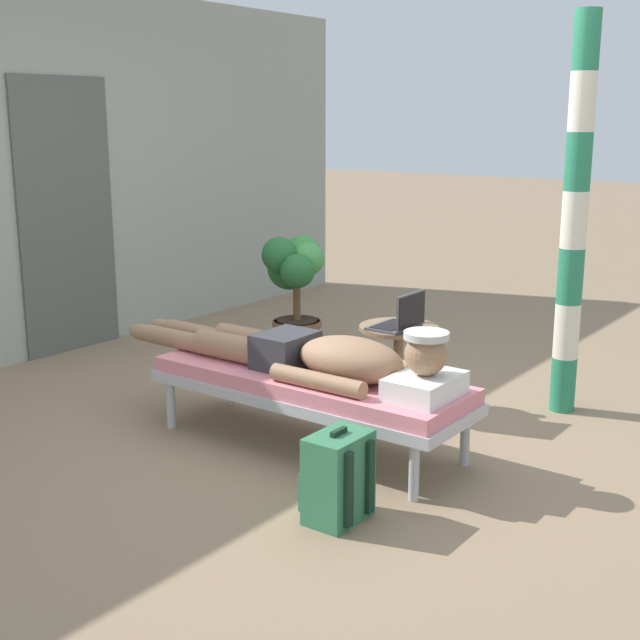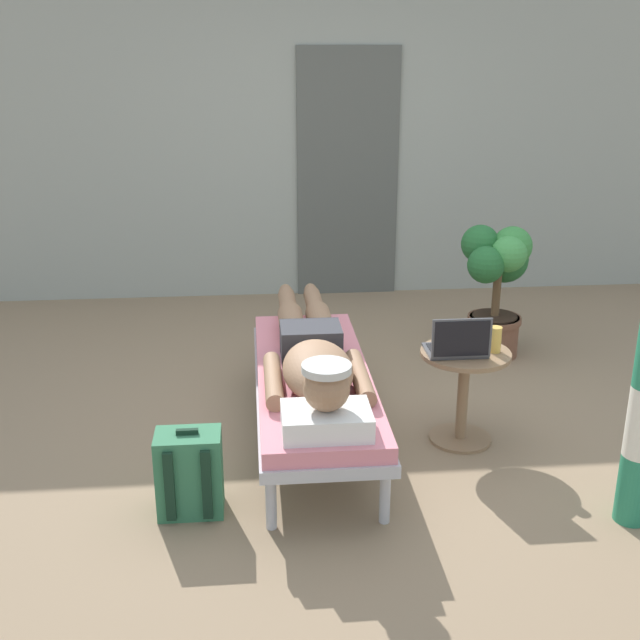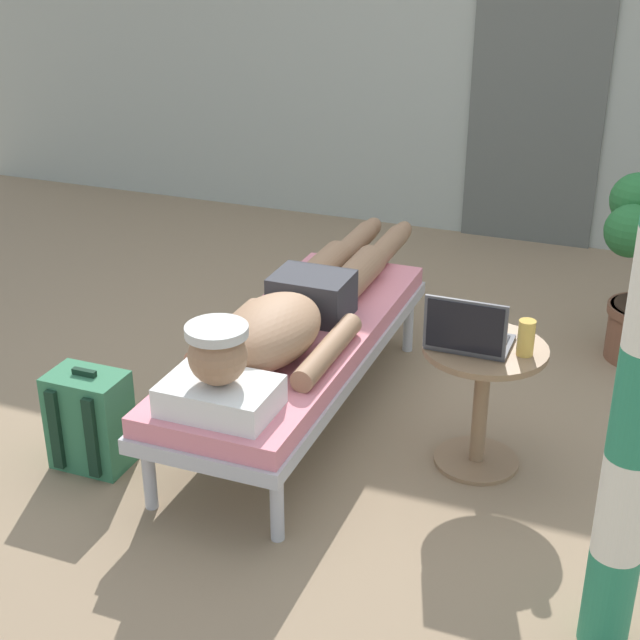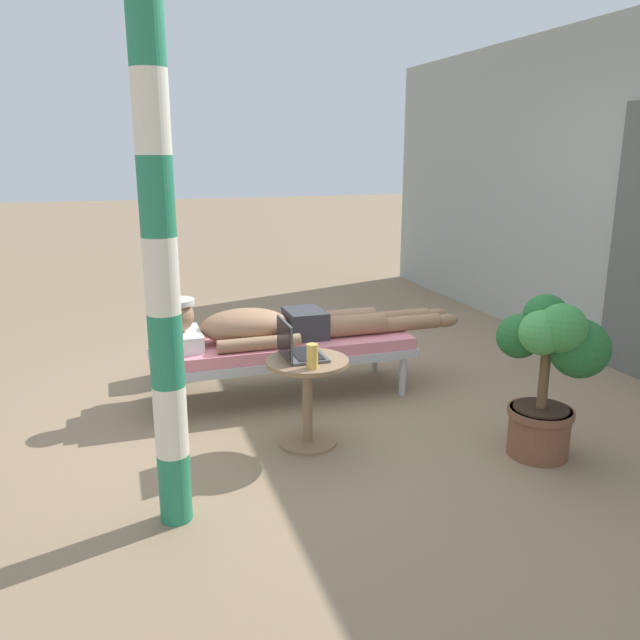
{
  "view_description": "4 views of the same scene",
  "coord_description": "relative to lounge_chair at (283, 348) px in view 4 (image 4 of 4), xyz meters",
  "views": [
    {
      "loc": [
        -3.71,
        -2.84,
        1.76
      ],
      "look_at": [
        -0.05,
        -0.12,
        0.67
      ],
      "focal_mm": 48.11,
      "sensor_mm": 36.0,
      "label": 1
    },
    {
      "loc": [
        -0.53,
        -4.04,
        2.08
      ],
      "look_at": [
        -0.16,
        -0.05,
        0.66
      ],
      "focal_mm": 44.37,
      "sensor_mm": 36.0,
      "label": 2
    },
    {
      "loc": [
        1.16,
        -3.4,
        2.08
      ],
      "look_at": [
        -0.07,
        -0.26,
        0.53
      ],
      "focal_mm": 51.81,
      "sensor_mm": 36.0,
      "label": 3
    },
    {
      "loc": [
        3.94,
        -1.25,
        1.68
      ],
      "look_at": [
        0.01,
        0.02,
        0.59
      ],
      "focal_mm": 36.0,
      "sensor_mm": 36.0,
      "label": 4
    }
  ],
  "objects": [
    {
      "name": "ground_plane",
      "position": [
        0.21,
        0.18,
        -0.35
      ],
      "size": [
        40.0,
        40.0,
        0.0
      ],
      "primitive_type": "plane",
      "color": "#8C7256"
    },
    {
      "name": "house_wall_back",
      "position": [
        0.0,
        2.77,
        1.0
      ],
      "size": [
        7.6,
        0.2,
        2.7
      ],
      "primitive_type": "cube",
      "color": "#999E93",
      "rests_on": "ground"
    },
    {
      "name": "lounge_chair",
      "position": [
        0.0,
        0.0,
        0.0
      ],
      "size": [
        0.61,
        1.81,
        0.42
      ],
      "color": "#B7B7BC",
      "rests_on": "ground"
    },
    {
      "name": "person_reclining",
      "position": [
        0.0,
        -0.04,
        0.17
      ],
      "size": [
        0.53,
        2.17,
        0.33
      ],
      "color": "white",
      "rests_on": "lounge_chair"
    },
    {
      "name": "side_table",
      "position": [
        0.8,
        -0.07,
        0.01
      ],
      "size": [
        0.48,
        0.48,
        0.52
      ],
      "color": "#8C6B4C",
      "rests_on": "ground"
    },
    {
      "name": "laptop",
      "position": [
        0.74,
        -0.12,
        0.24
      ],
      "size": [
        0.31,
        0.24,
        0.23
      ],
      "color": "#4C4C51",
      "rests_on": "side_table"
    },
    {
      "name": "drink_glass",
      "position": [
        0.95,
        -0.08,
        0.25
      ],
      "size": [
        0.06,
        0.06,
        0.14
      ],
      "primitive_type": "cylinder",
      "color": "gold",
      "rests_on": "side_table"
    },
    {
      "name": "backpack",
      "position": [
        -0.62,
        -0.63,
        -0.15
      ],
      "size": [
        0.3,
        0.26,
        0.42
      ],
      "color": "#33724C",
      "rests_on": "ground"
    },
    {
      "name": "potted_plant",
      "position": [
        1.36,
        1.17,
        0.21
      ],
      "size": [
        0.5,
        0.53,
        0.91
      ],
      "color": "brown",
      "rests_on": "ground"
    },
    {
      "name": "porch_post",
      "position": [
        1.38,
        -0.89,
        0.82
      ],
      "size": [
        0.15,
        0.15,
        2.33
      ],
      "color": "#267F59",
      "rests_on": "ground"
    }
  ]
}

